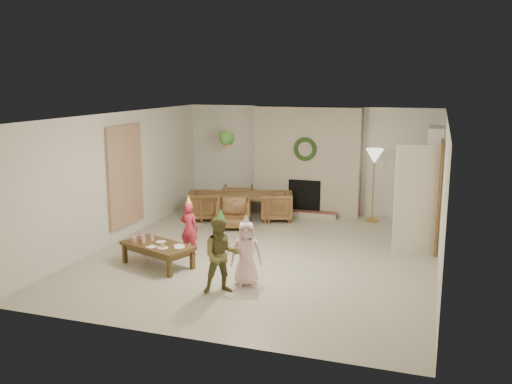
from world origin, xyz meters
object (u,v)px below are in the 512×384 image
at_px(dining_chair_near, 234,213).
at_px(child_pink, 246,253).
at_px(child_plaid, 221,255).
at_px(dining_chair_left, 204,205).
at_px(dining_table, 236,207).
at_px(dining_chair_far, 238,199).
at_px(dining_chair_right, 276,206).
at_px(child_red, 189,229).
at_px(coffee_table_top, 158,246).

bearing_deg(dining_chair_near, child_pink, -82.67).
bearing_deg(child_plaid, dining_chair_left, 88.87).
bearing_deg(dining_table, dining_chair_far, 90.00).
bearing_deg(dining_chair_far, dining_chair_right, 141.34).
height_order(child_plaid, child_pink, child_plaid).
relative_size(dining_table, dining_chair_left, 2.34).
xyz_separation_m(dining_table, child_red, (0.08, -2.65, 0.19)).
bearing_deg(child_pink, child_plaid, -141.64).
bearing_deg(coffee_table_top, dining_chair_right, 94.79).
relative_size(dining_table, coffee_table_top, 1.32).
bearing_deg(child_pink, child_red, 122.53).
relative_size(coffee_table_top, child_plaid, 1.09).
distance_m(child_red, child_plaid, 1.93).
bearing_deg(coffee_table_top, dining_chair_far, 111.27).
height_order(coffee_table_top, child_pink, child_pink).
relative_size(dining_chair_right, child_pink, 0.70).
relative_size(dining_chair_right, coffee_table_top, 0.56).
distance_m(dining_table, dining_chair_far, 0.73).
distance_m(child_plaid, child_pink, 0.49).
distance_m(dining_chair_near, child_red, 1.96).
bearing_deg(child_plaid, child_pink, 31.38).
bearing_deg(dining_table, child_red, -104.76).
height_order(dining_chair_right, child_pink, child_pink).
relative_size(dining_chair_left, child_red, 0.73).
height_order(dining_chair_near, child_red, child_red).
bearing_deg(dining_table, dining_chair_right, 0.00).
distance_m(dining_table, dining_chair_right, 0.91).
xyz_separation_m(dining_table, dining_chair_near, (0.21, -0.70, 0.03)).
relative_size(dining_chair_far, child_pink, 0.70).
height_order(dining_chair_right, coffee_table_top, dining_chair_right).
bearing_deg(child_pink, dining_chair_right, 78.56).
xyz_separation_m(dining_chair_left, coffee_table_top, (0.53, -3.17, 0.04)).
bearing_deg(dining_table, dining_chair_near, -90.00).
bearing_deg(coffee_table_top, dining_chair_near, 102.79).
xyz_separation_m(dining_chair_near, child_red, (-0.13, -1.95, 0.16)).
distance_m(dining_chair_far, dining_chair_left, 1.03).
bearing_deg(child_red, dining_table, -84.16).
xyz_separation_m(child_red, child_pink, (1.46, -1.08, 0.02)).
relative_size(dining_chair_left, dining_chair_right, 1.00).
xyz_separation_m(dining_chair_near, coffee_table_top, (-0.38, -2.68, 0.04)).
height_order(dining_table, dining_chair_right, dining_chair_right).
xyz_separation_m(dining_chair_near, dining_chair_right, (0.67, 0.95, 0.00)).
height_order(dining_table, child_red, child_red).
xyz_separation_m(dining_chair_right, coffee_table_top, (-1.04, -3.64, 0.04)).
bearing_deg(dining_chair_right, child_plaid, -10.93).
bearing_deg(dining_chair_right, coffee_table_top, -32.43).
bearing_deg(child_plaid, dining_chair_right, 67.54).
height_order(dining_chair_left, child_plaid, child_plaid).
height_order(dining_chair_left, child_pink, child_pink).
bearing_deg(dining_chair_left, child_pink, -164.02).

